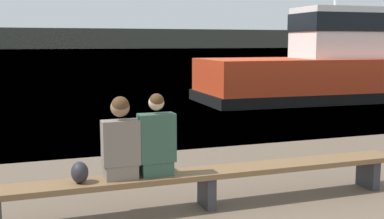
{
  "coord_description": "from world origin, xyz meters",
  "views": [
    {
      "loc": [
        -2.65,
        -2.49,
        2.13
      ],
      "look_at": [
        0.39,
        6.12,
        0.84
      ],
      "focal_mm": 45.0,
      "sensor_mm": 36.0,
      "label": 1
    }
  ],
  "objects_px": {
    "bench_main": "(207,177)",
    "shopping_bag": "(80,172)",
    "person_left": "(120,143)",
    "tugboat_red": "(332,71)",
    "person_right": "(156,141)"
  },
  "relations": [
    {
      "from": "bench_main",
      "to": "tugboat_red",
      "type": "relative_size",
      "value": 0.57
    },
    {
      "from": "person_left",
      "to": "tugboat_red",
      "type": "height_order",
      "value": "tugboat_red"
    },
    {
      "from": "person_left",
      "to": "tugboat_red",
      "type": "distance_m",
      "value": 13.54
    },
    {
      "from": "bench_main",
      "to": "person_left",
      "type": "height_order",
      "value": "person_left"
    },
    {
      "from": "person_left",
      "to": "tugboat_red",
      "type": "xyz_separation_m",
      "value": [
        9.73,
        9.42,
        0.13
      ]
    },
    {
      "from": "tugboat_red",
      "to": "bench_main",
      "type": "bearing_deg",
      "value": 139.65
    },
    {
      "from": "person_left",
      "to": "person_right",
      "type": "height_order",
      "value": "person_right"
    },
    {
      "from": "shopping_bag",
      "to": "tugboat_red",
      "type": "distance_m",
      "value": 13.92
    },
    {
      "from": "shopping_bag",
      "to": "tugboat_red",
      "type": "xyz_separation_m",
      "value": [
        10.22,
        9.44,
        0.44
      ]
    },
    {
      "from": "bench_main",
      "to": "shopping_bag",
      "type": "height_order",
      "value": "shopping_bag"
    },
    {
      "from": "tugboat_red",
      "to": "person_right",
      "type": "bearing_deg",
      "value": 137.5
    },
    {
      "from": "bench_main",
      "to": "shopping_bag",
      "type": "xyz_separation_m",
      "value": [
        -1.6,
        -0.02,
        0.22
      ]
    },
    {
      "from": "bench_main",
      "to": "shopping_bag",
      "type": "distance_m",
      "value": 1.62
    },
    {
      "from": "person_left",
      "to": "tugboat_red",
      "type": "relative_size",
      "value": 0.1
    },
    {
      "from": "bench_main",
      "to": "person_right",
      "type": "bearing_deg",
      "value": 179.62
    }
  ]
}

